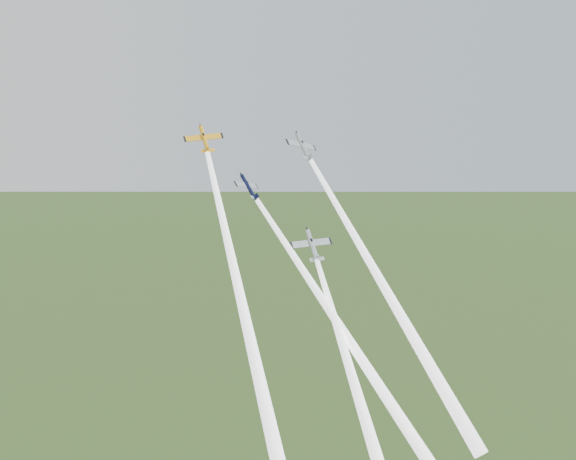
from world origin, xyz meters
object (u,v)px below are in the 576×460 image
at_px(plane_navy, 248,187).
at_px(plane_silver_right, 303,147).
at_px(plane_yellow, 204,139).
at_px(plane_silver_low, 312,245).

xyz_separation_m(plane_navy, plane_silver_right, (15.66, 2.92, 7.05)).
relative_size(plane_yellow, plane_navy, 1.06).
xyz_separation_m(plane_yellow, plane_navy, (7.34, -3.72, -9.16)).
relative_size(plane_navy, plane_silver_low, 0.83).
distance_m(plane_yellow, plane_silver_right, 23.11).
bearing_deg(plane_navy, plane_silver_low, -63.99).
bearing_deg(plane_silver_low, plane_yellow, 157.27).
bearing_deg(plane_navy, plane_silver_right, -9.55).
relative_size(plane_silver_right, plane_silver_low, 0.99).
bearing_deg(plane_silver_right, plane_silver_low, -128.29).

